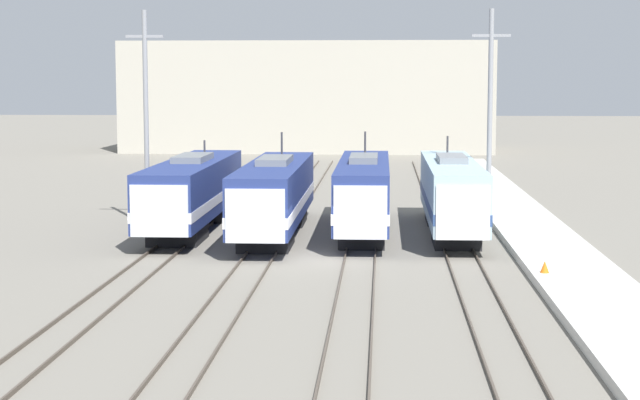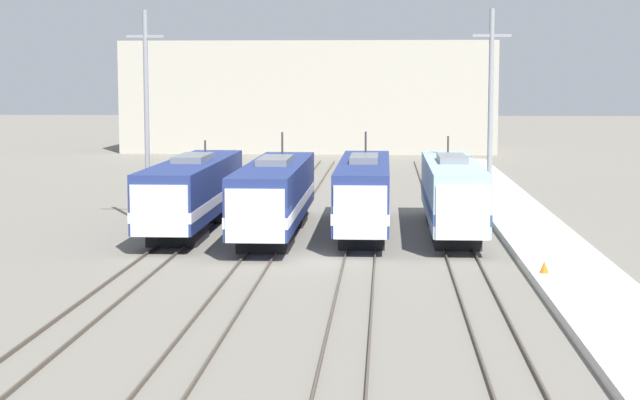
# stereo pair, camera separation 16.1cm
# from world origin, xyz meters

# --- Properties ---
(ground_plane) EXTENTS (400.00, 400.00, 0.00)m
(ground_plane) POSITION_xyz_m (0.00, 0.00, 0.00)
(ground_plane) COLOR slate
(rail_pair_far_left) EXTENTS (1.50, 120.00, 0.15)m
(rail_pair_far_left) POSITION_xyz_m (-7.26, 0.00, 0.07)
(rail_pair_far_left) COLOR #4C4238
(rail_pair_far_left) RESTS_ON ground_plane
(rail_pair_center_left) EXTENTS (1.51, 120.00, 0.15)m
(rail_pair_center_left) POSITION_xyz_m (-2.42, 0.00, 0.07)
(rail_pair_center_left) COLOR #4C4238
(rail_pair_center_left) RESTS_ON ground_plane
(rail_pair_center_right) EXTENTS (1.51, 120.00, 0.15)m
(rail_pair_center_right) POSITION_xyz_m (2.42, 0.00, 0.07)
(rail_pair_center_right) COLOR #4C4238
(rail_pair_center_right) RESTS_ON ground_plane
(rail_pair_far_right) EXTENTS (1.50, 120.00, 0.15)m
(rail_pair_far_right) POSITION_xyz_m (7.26, 0.00, 0.07)
(rail_pair_far_right) COLOR #4C4238
(rail_pair_far_right) RESTS_ON ground_plane
(locomotive_far_left) EXTENTS (3.11, 18.55, 4.86)m
(locomotive_far_left) POSITION_xyz_m (-7.26, 9.25, 2.20)
(locomotive_far_left) COLOR black
(locomotive_far_left) RESTS_ON ground_plane
(locomotive_center_left) EXTENTS (3.07, 18.42, 5.45)m
(locomotive_center_left) POSITION_xyz_m (-2.42, 7.53, 2.21)
(locomotive_center_left) COLOR black
(locomotive_center_left) RESTS_ON ground_plane
(locomotive_center_right) EXTENTS (2.81, 17.87, 5.45)m
(locomotive_center_right) POSITION_xyz_m (2.42, 8.58, 2.23)
(locomotive_center_right) COLOR black
(locomotive_center_right) RESTS_ON ground_plane
(locomotive_far_right) EXTENTS (2.80, 17.78, 5.20)m
(locomotive_far_right) POSITION_xyz_m (7.26, 8.72, 2.23)
(locomotive_far_right) COLOR #232326
(locomotive_far_right) RESTS_ON ground_plane
(catenary_tower_left) EXTENTS (2.16, 0.28, 12.44)m
(catenary_tower_left) POSITION_xyz_m (-10.16, 10.94, 6.47)
(catenary_tower_left) COLOR gray
(catenary_tower_left) RESTS_ON ground_plane
(catenary_tower_right) EXTENTS (2.16, 0.28, 12.44)m
(catenary_tower_right) POSITION_xyz_m (9.49, 10.94, 6.47)
(catenary_tower_right) COLOR gray
(catenary_tower_right) RESTS_ON ground_plane
(platform) EXTENTS (4.00, 120.00, 0.39)m
(platform) POSITION_xyz_m (11.77, 0.00, 0.20)
(platform) COLOR beige
(platform) RESTS_ON ground_plane
(traffic_cone) EXTENTS (0.38, 0.38, 0.51)m
(traffic_cone) POSITION_xyz_m (10.33, -5.00, 0.64)
(traffic_cone) COLOR orange
(traffic_cone) RESTS_ON platform
(depot_building) EXTENTS (43.00, 15.50, 12.83)m
(depot_building) POSITION_xyz_m (-5.39, 78.33, 6.42)
(depot_building) COLOR #B2AD9E
(depot_building) RESTS_ON ground_plane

